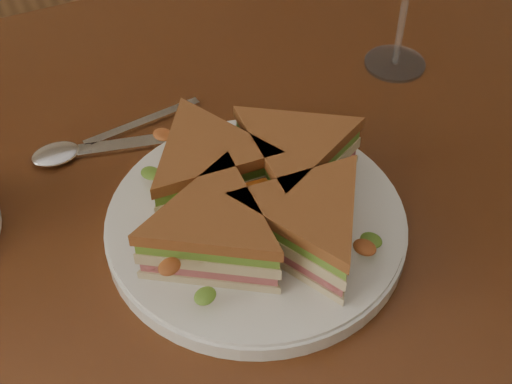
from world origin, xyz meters
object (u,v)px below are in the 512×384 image
sandwich_wedges (256,196)px  spoon (78,147)px  knife (142,143)px  table (195,277)px  plate (256,224)px

sandwich_wedges → spoon: bearing=124.5°
knife → table: bearing=-72.5°
spoon → knife: size_ratio=0.86×
table → knife: bearing=94.9°
table → sandwich_wedges: 0.16m
table → spoon: 0.18m
plate → spoon: size_ratio=1.46×
spoon → knife: bearing=-25.4°
sandwich_wedges → knife: 0.17m
spoon → sandwich_wedges: bearing=-63.4°
spoon → knife: spoon is taller
table → sandwich_wedges: size_ratio=4.30×
table → plate: size_ratio=4.50×
knife → spoon: bearing=175.1°
table → spoon: spoon is taller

